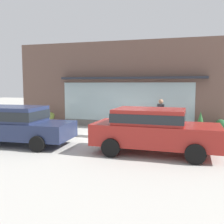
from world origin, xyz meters
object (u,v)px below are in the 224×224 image
object	(u,v)px
pedestrian_with_handbag	(161,114)
fire_hydrant	(148,126)
parked_car_navy	(15,123)
potted_plant_window_left	(200,122)
potted_plant_window_center	(161,119)
potted_plant_trailing_edge	(51,118)
potted_plant_near_hydrant	(145,122)
potted_plant_corner_tall	(221,126)
parked_car_red	(153,128)

from	to	relation	value
pedestrian_with_handbag	fire_hydrant	bearing A→B (deg)	-90.78
parked_car_navy	potted_plant_window_left	bearing A→B (deg)	30.54
fire_hydrant	pedestrian_with_handbag	bearing A→B (deg)	43.73
potted_plant_window_center	pedestrian_with_handbag	bearing A→B (deg)	-86.37
pedestrian_with_handbag	potted_plant_trailing_edge	xyz separation A→B (m)	(-6.62, 1.08, -0.56)
fire_hydrant	potted_plant_trailing_edge	size ratio (longest dim) A/B	1.17
parked_car_navy	potted_plant_window_left	world-z (taller)	parked_car_navy
potted_plant_trailing_edge	potted_plant_window_left	bearing A→B (deg)	0.08
fire_hydrant	potted_plant_window_left	world-z (taller)	potted_plant_window_left
potted_plant_trailing_edge	potted_plant_near_hydrant	bearing A→B (deg)	0.85
pedestrian_with_handbag	parked_car_navy	xyz separation A→B (m)	(-5.54, -3.76, -0.14)
parked_car_navy	potted_plant_corner_tall	distance (m)	9.65
parked_car_navy	potted_plant_near_hydrant	size ratio (longest dim) A/B	5.05
potted_plant_window_left	potted_plant_window_center	world-z (taller)	potted_plant_window_center
parked_car_navy	parked_car_red	bearing A→B (deg)	-1.10
pedestrian_with_handbag	potted_plant_near_hydrant	size ratio (longest dim) A/B	1.93
parked_car_red	potted_plant_window_center	world-z (taller)	parked_car_red
fire_hydrant	potted_plant_corner_tall	xyz separation A→B (m)	(3.42, 1.50, -0.08)
fire_hydrant	potted_plant_window_center	xyz separation A→B (m)	(0.48, 1.75, 0.13)
pedestrian_with_handbag	parked_car_red	distance (m)	3.62
potted_plant_window_left	potted_plant_trailing_edge	size ratio (longest dim) A/B	1.37
pedestrian_with_handbag	potted_plant_window_left	xyz separation A→B (m)	(1.91, 1.09, -0.50)
fire_hydrant	parked_car_navy	size ratio (longest dim) A/B	0.20
parked_car_red	potted_plant_near_hydrant	size ratio (longest dim) A/B	4.92
fire_hydrant	pedestrian_with_handbag	size ratio (longest dim) A/B	0.53
potted_plant_trailing_edge	potted_plant_near_hydrant	distance (m)	5.68
parked_car_navy	potted_plant_corner_tall	world-z (taller)	parked_car_navy
parked_car_navy	potted_plant_window_left	distance (m)	8.90
potted_plant_window_center	potted_plant_near_hydrant	xyz separation A→B (m)	(-0.86, -0.05, -0.17)
potted_plant_trailing_edge	potted_plant_near_hydrant	xyz separation A→B (m)	(5.68, 0.08, -0.03)
pedestrian_with_handbag	potted_plant_near_hydrant	world-z (taller)	pedestrian_with_handbag
potted_plant_near_hydrant	parked_car_navy	bearing A→B (deg)	-133.07
parked_car_navy	potted_plant_window_center	distance (m)	7.40
potted_plant_corner_tall	parked_car_navy	bearing A→B (deg)	-150.65
pedestrian_with_handbag	potted_plant_window_center	bearing A→B (deg)	139.12
potted_plant_window_center	potted_plant_corner_tall	size ratio (longest dim) A/B	1.69
parked_car_red	potted_plant_corner_tall	bearing A→B (deg)	60.20
parked_car_navy	potted_plant_window_left	xyz separation A→B (m)	(7.45, 4.85, -0.36)
fire_hydrant	potted_plant_trailing_edge	xyz separation A→B (m)	(-6.06, 1.61, -0.01)
pedestrian_with_handbag	parked_car_red	xyz separation A→B (m)	(0.07, -3.62, -0.11)
potted_plant_corner_tall	potted_plant_trailing_edge	bearing A→B (deg)	179.31
parked_car_red	potted_plant_window_left	bearing A→B (deg)	70.26
parked_car_red	potted_plant_window_center	distance (m)	4.85
potted_plant_window_center	potted_plant_corner_tall	bearing A→B (deg)	-4.84
pedestrian_with_handbag	parked_car_navy	world-z (taller)	pedestrian_with_handbag
parked_car_navy	potted_plant_trailing_edge	world-z (taller)	parked_car_navy
potted_plant_window_center	parked_car_navy	bearing A→B (deg)	-137.69
potted_plant_window_left	potted_plant_trailing_edge	distance (m)	8.53
fire_hydrant	parked_car_navy	world-z (taller)	parked_car_navy
fire_hydrant	potted_plant_window_center	distance (m)	1.82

